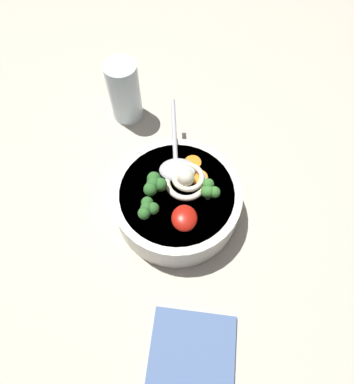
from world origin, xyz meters
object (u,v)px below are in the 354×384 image
at_px(noodle_pile, 187,180).
at_px(soup_bowl, 177,201).
at_px(drinking_glass, 124,92).
at_px(soup_spoon, 176,163).
at_px(folded_napkin, 190,373).

bearing_deg(noodle_pile, soup_bowl, 140.18).
bearing_deg(drinking_glass, soup_spoon, -147.99).
xyz_separation_m(soup_bowl, noodle_pile, (0.02, -0.01, 0.04)).
distance_m(noodle_pile, soup_spoon, 0.04).
bearing_deg(drinking_glass, soup_bowl, -153.64).
bearing_deg(soup_spoon, folded_napkin, -178.45).
bearing_deg(drinking_glass, folded_napkin, -164.15).
bearing_deg(soup_bowl, drinking_glass, 26.36).
xyz_separation_m(soup_bowl, drinking_glass, (0.22, 0.11, 0.03)).
distance_m(soup_bowl, noodle_pile, 0.05).
distance_m(soup_spoon, folded_napkin, 0.32).
bearing_deg(soup_bowl, folded_napkin, -174.06).
height_order(soup_spoon, folded_napkin, soup_spoon).
relative_size(soup_spoon, drinking_glass, 1.38).
distance_m(soup_spoon, drinking_glass, 0.20).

